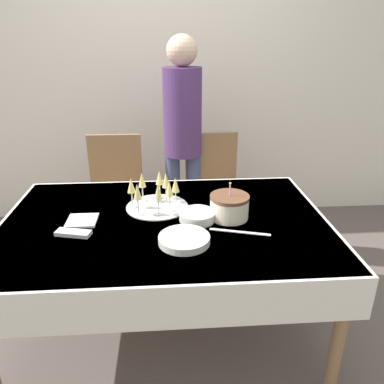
{
  "coord_description": "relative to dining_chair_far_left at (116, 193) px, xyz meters",
  "views": [
    {
      "loc": [
        0.02,
        -1.75,
        1.63
      ],
      "look_at": [
        0.15,
        0.08,
        0.85
      ],
      "focal_mm": 35.0,
      "sensor_mm": 36.0,
      "label": 1
    }
  ],
  "objects": [
    {
      "name": "person_standing",
      "position": [
        0.52,
        0.07,
        0.47
      ],
      "size": [
        0.28,
        0.28,
        1.64
      ],
      "color": "#3F4C72",
      "rests_on": "ground_plane"
    },
    {
      "name": "cake_knife",
      "position": [
        0.74,
        -1.06,
        0.22
      ],
      "size": [
        0.29,
        0.1,
        0.0
      ],
      "color": "silver",
      "rests_on": "dining_table"
    },
    {
      "name": "champagne_tray",
      "position": [
        0.33,
        -0.74,
        0.31
      ],
      "size": [
        0.35,
        0.35,
        0.18
      ],
      "color": "silver",
      "rests_on": "dining_table"
    },
    {
      "name": "birthday_cake",
      "position": [
        0.71,
        -0.89,
        0.28
      ],
      "size": [
        0.21,
        0.21,
        0.2
      ],
      "color": "beige",
      "rests_on": "dining_table"
    },
    {
      "name": "dining_chair_far_left",
      "position": [
        0.0,
        0.0,
        0.0
      ],
      "size": [
        0.43,
        0.43,
        0.95
      ],
      "color": "olive",
      "rests_on": "ground_plane"
    },
    {
      "name": "napkin_pile",
      "position": [
        -0.05,
        -0.88,
        0.22
      ],
      "size": [
        0.15,
        0.15,
        0.01
      ],
      "color": "white",
      "rests_on": "dining_table"
    },
    {
      "name": "dining_table",
      "position": [
        0.37,
        -0.89,
        0.12
      ],
      "size": [
        1.7,
        1.15,
        0.73
      ],
      "color": "silver",
      "rests_on": "ground_plane"
    },
    {
      "name": "fork_pile",
      "position": [
        -0.07,
        -1.02,
        0.23
      ],
      "size": [
        0.18,
        0.1,
        0.02
      ],
      "color": "silver",
      "rests_on": "dining_table"
    },
    {
      "name": "plate_stack_dessert",
      "position": [
        0.54,
        -0.91,
        0.24
      ],
      "size": [
        0.19,
        0.19,
        0.05
      ],
      "color": "silver",
      "rests_on": "dining_table"
    },
    {
      "name": "dining_chair_far_right",
      "position": [
        0.74,
        -0.0,
        0.0
      ],
      "size": [
        0.45,
        0.45,
        0.95
      ],
      "color": "olive",
      "rests_on": "ground_plane"
    },
    {
      "name": "plate_stack_main",
      "position": [
        0.46,
        -1.14,
        0.24
      ],
      "size": [
        0.24,
        0.24,
        0.03
      ],
      "color": "silver",
      "rests_on": "dining_table"
    },
    {
      "name": "ground_plane",
      "position": [
        0.37,
        -0.89,
        -0.52
      ],
      "size": [
        12.0,
        12.0,
        0.0
      ],
      "primitive_type": "plane",
      "color": "#564C47"
    },
    {
      "name": "wall_back",
      "position": [
        0.37,
        0.75,
        0.83
      ],
      "size": [
        8.0,
        0.05,
        2.7
      ],
      "color": "silver",
      "rests_on": "ground_plane"
    }
  ]
}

